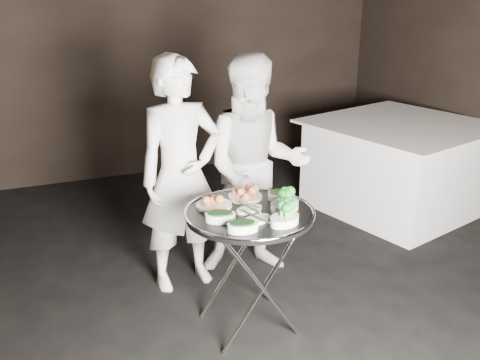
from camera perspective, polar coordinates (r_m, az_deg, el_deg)
name	(u,v)px	position (r m, az deg, el deg)	size (l,w,h in m)	color
floor	(255,354)	(3.40, 1.57, -18.03)	(6.00, 7.00, 0.05)	black
wall_back	(125,42)	(6.09, -12.18, 14.20)	(6.00, 0.05, 3.00)	black
tray_stand	(249,265)	(3.36, 0.98, -9.07)	(0.53, 0.45, 0.78)	silver
serving_tray	(249,213)	(3.20, 1.02, -3.57)	(0.78, 0.78, 0.04)	black
potato_plate_a	(214,201)	(3.25, -2.80, -2.30)	(0.22, 0.22, 0.08)	beige
potato_plate_b	(245,193)	(3.38, 0.55, -1.40)	(0.23, 0.23, 0.08)	beige
greens_bowl	(277,194)	(3.38, 4.01, -1.54)	(0.12, 0.12, 0.07)	white
asparagus_plate_a	(249,208)	(3.20, 0.98, -3.04)	(0.20, 0.14, 0.04)	white
asparagus_plate_b	(257,219)	(3.06, 1.80, -4.14)	(0.21, 0.16, 0.04)	white
spinach_bowl_a	(220,216)	(3.06, -2.13, -3.81)	(0.20, 0.16, 0.07)	white
spinach_bowl_b	(243,225)	(2.94, 0.29, -4.87)	(0.19, 0.14, 0.07)	white
broccoli_bowl_a	(285,204)	(3.22, 4.77, -2.55)	(0.23, 0.20, 0.08)	white
broccoli_bowl_b	(285,218)	(3.03, 4.78, -4.06)	(0.23, 0.20, 0.08)	white
serving_utensils	(248,200)	(3.24, 0.82, -2.13)	(0.58, 0.42, 0.01)	silver
waiter_left	(181,176)	(3.72, -6.31, 0.47)	(0.61, 0.40, 1.66)	silver
waiter_right	(255,168)	(3.90, 1.66, 1.33)	(0.80, 0.62, 1.64)	silver
dining_table	(398,166)	(5.40, 16.53, 1.46)	(1.50, 1.50, 0.85)	white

